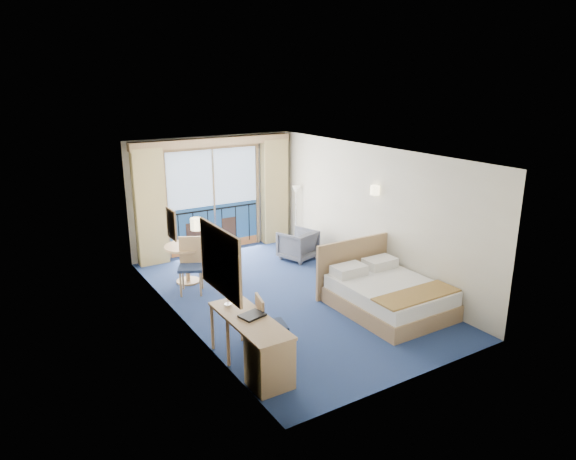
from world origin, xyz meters
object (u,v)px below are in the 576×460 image
object	(u,v)px
nightstand	(363,267)
floor_lamp	(296,201)
desk	(265,354)
table_chair_a	(215,253)
round_table	(187,254)
bed	(386,294)
desk_chair	(267,322)
table_chair_b	(191,262)
armchair	(298,245)

from	to	relation	value
nightstand	floor_lamp	distance (m)	2.80
floor_lamp	nightstand	bearing A→B (deg)	-91.69
desk	table_chair_a	size ratio (longest dim) A/B	1.64
round_table	table_chair_a	bearing A→B (deg)	-13.94
bed	desk_chair	xyz separation A→B (m)	(-2.53, -0.22, 0.22)
bed	table_chair_b	xyz separation A→B (m)	(-2.60, 2.59, 0.30)
round_table	table_chair_a	size ratio (longest dim) A/B	0.88
nightstand	round_table	xyz separation A→B (m)	(-3.08, 1.75, 0.32)
floor_lamp	table_chair_a	size ratio (longest dim) A/B	1.49
armchair	table_chair_a	size ratio (longest dim) A/B	0.75
desk_chair	round_table	bearing A→B (deg)	12.99
floor_lamp	desk_chair	distance (m)	5.30
desk	table_chair_b	xyz separation A→B (m)	(0.32, 3.44, 0.18)
armchair	round_table	xyz separation A→B (m)	(-2.62, 0.00, 0.25)
floor_lamp	table_chair_b	xyz separation A→B (m)	(-3.25, -1.39, -0.51)
nightstand	floor_lamp	size ratio (longest dim) A/B	0.37
bed	desk_chair	distance (m)	2.55
nightstand	desk_chair	world-z (taller)	desk_chair
armchair	nightstand	bearing A→B (deg)	86.12
armchair	desk	distance (m)	4.96
desk	table_chair_a	bearing A→B (deg)	75.90
armchair	desk	xyz separation A→B (m)	(-3.04, -3.92, 0.08)
bed	armchair	bearing A→B (deg)	87.85
desk	table_chair_a	distance (m)	3.91
nightstand	round_table	distance (m)	3.56
bed	floor_lamp	distance (m)	4.11
desk_chair	round_table	size ratio (longest dim) A/B	1.07
armchair	floor_lamp	xyz separation A→B (m)	(0.53, 0.92, 0.77)
round_table	table_chair_b	size ratio (longest dim) A/B	0.81
bed	table_chair_a	size ratio (longest dim) A/B	2.05
floor_lamp	table_chair_b	size ratio (longest dim) A/B	1.38
desk_chair	table_chair_b	xyz separation A→B (m)	(-0.07, 2.81, 0.08)
desk_chair	table_chair_b	world-z (taller)	table_chair_b
floor_lamp	table_chair_a	xyz separation A→B (m)	(-2.62, -1.05, -0.55)
bed	table_chair_a	distance (m)	3.54
table_chair_a	desk_chair	bearing A→B (deg)	132.81
bed	floor_lamp	xyz separation A→B (m)	(0.65, 3.98, 0.81)
bed	armchair	size ratio (longest dim) A/B	2.74
table_chair_a	bed	bearing A→B (deg)	176.79
nightstand	floor_lamp	xyz separation A→B (m)	(0.08, 2.67, 0.84)
table_chair_a	desk	bearing A→B (deg)	128.84
desk	table_chair_a	world-z (taller)	table_chair_a
armchair	desk	bearing A→B (deg)	33.84
desk	floor_lamp	bearing A→B (deg)	53.57
nightstand	floor_lamp	bearing A→B (deg)	88.31
desk	table_chair_b	world-z (taller)	table_chair_b
bed	armchair	world-z (taller)	bed
bed	nightstand	world-z (taller)	bed
table_chair_a	floor_lamp	bearing A→B (deg)	-105.26
nightstand	armchair	xyz separation A→B (m)	(-0.45, 1.75, 0.07)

